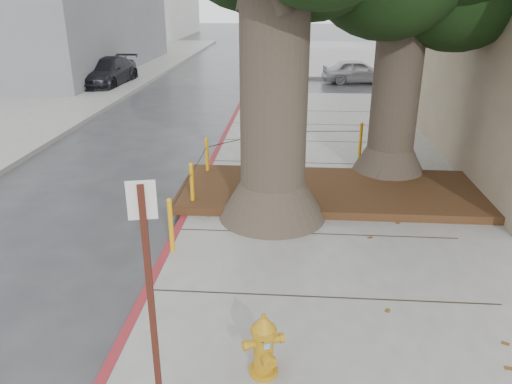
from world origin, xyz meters
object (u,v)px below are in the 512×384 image
Objects in this scene: car_dark at (107,72)px; car_silver at (357,71)px; signpost at (150,293)px; fire_hydrant at (264,345)px.

car_silver is at bearing 11.58° from car_dark.
car_dark is at bearing 98.34° from signpost.
car_silver is (3.33, 20.69, 0.04)m from fire_hydrant.
car_dark reaches higher than car_silver.
fire_hydrant is at bearing 20.38° from signpost.
car_silver is (4.34, 21.35, -1.02)m from signpost.
signpost reaches higher than fire_hydrant.
car_dark is (-7.57, 19.52, -0.93)m from signpost.
fire_hydrant is at bearing 164.86° from car_silver.
car_dark is at bearing 92.07° from fire_hydrant.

